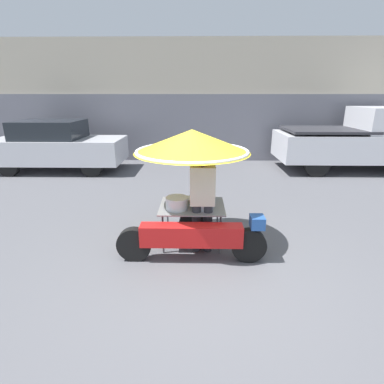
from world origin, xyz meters
TOP-DOWN VIEW (x-y plane):
  - ground_plane at (0.00, 0.00)m, footprint 36.00×36.00m
  - shopfront_building at (0.00, 8.48)m, footprint 28.00×2.06m
  - vendor_motorcycle_cart at (-0.21, 0.78)m, footprint 2.24×1.80m
  - vendor_person at (-0.05, 0.58)m, footprint 0.38×0.22m
  - parked_car at (-4.66, 5.77)m, footprint 4.12×1.74m
  - pickup_truck at (5.10, 6.03)m, footprint 4.91×1.96m

SIDE VIEW (x-z plane):
  - ground_plane at x=0.00m, z-range 0.00..0.00m
  - parked_car at x=-4.66m, z-range 0.01..1.62m
  - vendor_person at x=-0.05m, z-range 0.10..1.71m
  - pickup_truck at x=5.10m, z-range -0.04..1.97m
  - vendor_motorcycle_cart at x=-0.21m, z-range 0.52..2.42m
  - shopfront_building at x=0.00m, z-range -0.01..4.25m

